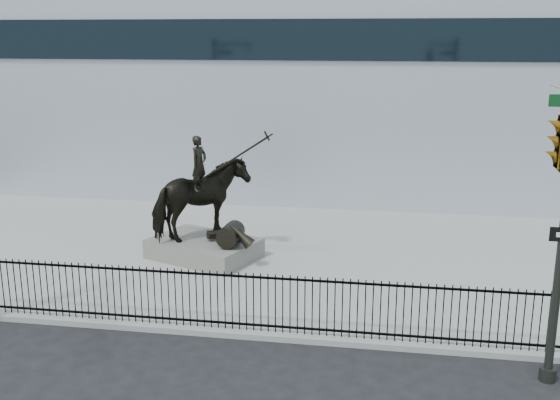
# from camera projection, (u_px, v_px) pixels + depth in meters

# --- Properties ---
(ground) EXTENTS (120.00, 120.00, 0.00)m
(ground) POSITION_uv_depth(u_px,v_px,m) (228.00, 359.00, 15.01)
(ground) COLOR black
(ground) RESTS_ON ground
(plaza) EXTENTS (30.00, 12.00, 0.15)m
(plaza) POSITION_uv_depth(u_px,v_px,m) (279.00, 256.00, 21.69)
(plaza) COLOR gray
(plaza) RESTS_ON ground
(building) EXTENTS (44.00, 14.00, 9.00)m
(building) POSITION_uv_depth(u_px,v_px,m) (321.00, 89.00, 33.02)
(building) COLOR #B4B9C4
(building) RESTS_ON ground
(picket_fence) EXTENTS (22.10, 0.10, 1.50)m
(picket_fence) POSITION_uv_depth(u_px,v_px,m) (240.00, 301.00, 15.98)
(picket_fence) COLOR black
(picket_fence) RESTS_ON plaza
(statue_plinth) EXTENTS (3.87, 3.30, 0.61)m
(statue_plinth) POSITION_uv_depth(u_px,v_px,m) (204.00, 248.00, 21.30)
(statue_plinth) COLOR #5F5D57
(statue_plinth) RESTS_ON plaza
(equestrian_statue) EXTENTS (3.92, 3.22, 3.55)m
(equestrian_statue) POSITION_uv_depth(u_px,v_px,m) (204.00, 201.00, 20.87)
(equestrian_statue) COLOR black
(equestrian_statue) RESTS_ON statue_plinth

